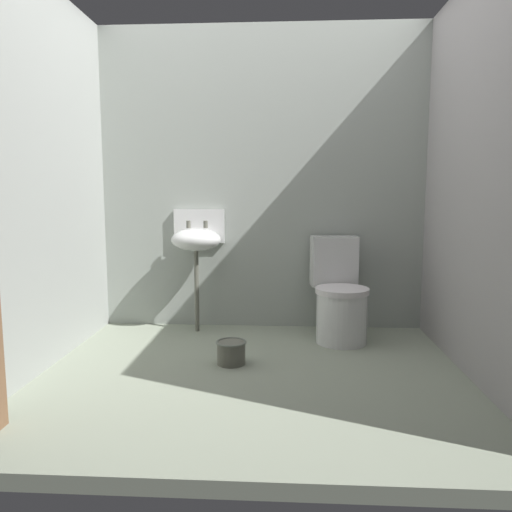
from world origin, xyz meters
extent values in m
cube|color=gray|center=(0.00, 0.00, -0.04)|extent=(3.05, 2.49, 0.08)
cube|color=#939A93|center=(0.00, 1.10, 1.23)|extent=(3.05, 0.10, 2.46)
cube|color=#9B9F9A|center=(-1.38, 0.10, 1.23)|extent=(0.10, 2.29, 2.46)
cube|color=#979393|center=(1.38, 0.10, 1.23)|extent=(0.10, 2.29, 2.46)
cylinder|color=silver|center=(0.63, 0.61, 0.19)|extent=(0.42, 0.42, 0.38)
cylinder|color=silver|center=(0.63, 0.61, 0.40)|extent=(0.45, 0.45, 0.04)
cube|color=silver|center=(0.59, 0.90, 0.58)|extent=(0.38, 0.22, 0.40)
cylinder|color=#5C5C51|center=(-0.52, 0.86, 0.33)|extent=(0.04, 0.04, 0.66)
ellipsoid|color=silver|center=(-0.52, 0.86, 0.75)|extent=(0.40, 0.32, 0.18)
cube|color=silver|center=(-0.52, 1.02, 0.85)|extent=(0.42, 0.04, 0.28)
cylinder|color=#5C5C51|center=(-0.59, 0.92, 0.87)|extent=(0.04, 0.04, 0.06)
cylinder|color=#5C5C51|center=(-0.45, 0.92, 0.87)|extent=(0.04, 0.04, 0.06)
cylinder|color=#5C5C51|center=(-0.15, 0.09, 0.07)|extent=(0.19, 0.19, 0.15)
torus|color=#595E55|center=(-0.15, 0.09, 0.15)|extent=(0.20, 0.20, 0.02)
camera|label=1|loc=(0.19, -3.05, 1.13)|focal=34.74mm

